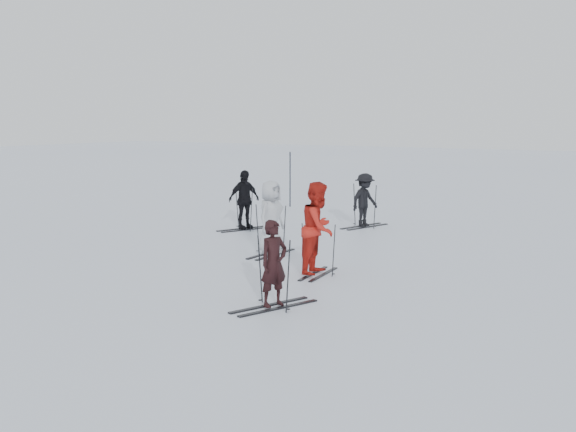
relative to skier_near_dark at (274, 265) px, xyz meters
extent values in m
plane|color=silver|center=(-2.16, 3.00, -0.76)|extent=(120.00, 120.00, 0.00)
imported|color=black|center=(0.00, 0.00, 0.00)|extent=(0.53, 0.65, 1.53)
imported|color=#B21D14|center=(-0.63, 2.74, 0.21)|extent=(0.86, 1.04, 1.96)
imported|color=#AAAEB3|center=(-2.71, 4.10, 0.13)|extent=(0.57, 0.87, 1.78)
imported|color=black|center=(-5.50, 6.97, 0.11)|extent=(0.79, 1.11, 1.74)
imported|color=black|center=(-2.68, 9.31, 0.04)|extent=(0.85, 1.16, 1.60)
cylinder|color=black|center=(-7.19, 12.37, 0.26)|extent=(0.05, 0.05, 2.04)
camera|label=1|loc=(6.68, -10.43, 2.58)|focal=45.00mm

